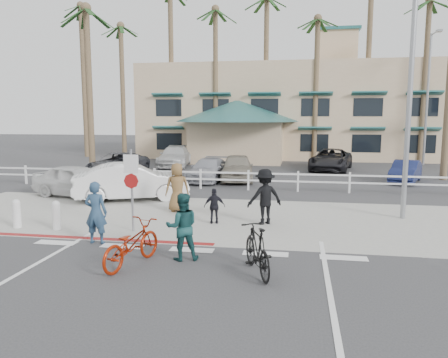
% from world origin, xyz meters
% --- Properties ---
extents(ground, '(140.00, 140.00, 0.00)m').
position_xyz_m(ground, '(0.00, 0.00, 0.00)').
color(ground, '#333335').
extents(bike_path, '(12.00, 16.00, 0.01)m').
position_xyz_m(bike_path, '(0.00, -2.00, 0.00)').
color(bike_path, '#333335').
rests_on(bike_path, ground).
extents(sidewalk_plaza, '(22.00, 7.00, 0.01)m').
position_xyz_m(sidewalk_plaza, '(0.00, 4.50, 0.01)').
color(sidewalk_plaza, gray).
rests_on(sidewalk_plaza, ground).
extents(cross_street, '(40.00, 5.00, 0.01)m').
position_xyz_m(cross_street, '(0.00, 8.50, 0.00)').
color(cross_street, '#333335').
rests_on(cross_street, ground).
extents(parking_lot, '(50.00, 16.00, 0.01)m').
position_xyz_m(parking_lot, '(0.00, 18.00, 0.00)').
color(parking_lot, '#333335').
rests_on(parking_lot, ground).
extents(curb_red, '(7.00, 0.25, 0.02)m').
position_xyz_m(curb_red, '(-3.00, 1.20, 0.01)').
color(curb_red, maroon).
rests_on(curb_red, ground).
extents(rail_fence, '(29.40, 0.16, 1.00)m').
position_xyz_m(rail_fence, '(0.50, 10.50, 0.50)').
color(rail_fence, silver).
rests_on(rail_fence, ground).
extents(building, '(28.00, 16.00, 11.30)m').
position_xyz_m(building, '(2.00, 31.00, 5.65)').
color(building, '#CEB28D').
rests_on(building, ground).
extents(sign_post, '(0.50, 0.10, 2.90)m').
position_xyz_m(sign_post, '(-2.30, 2.20, 1.45)').
color(sign_post, gray).
rests_on(sign_post, ground).
extents(bollard_0, '(0.26, 0.26, 0.95)m').
position_xyz_m(bollard_0, '(-4.80, 2.00, 0.47)').
color(bollard_0, silver).
rests_on(bollard_0, ground).
extents(bollard_1, '(0.26, 0.26, 0.95)m').
position_xyz_m(bollard_1, '(-6.20, 2.00, 0.47)').
color(bollard_1, silver).
rests_on(bollard_1, ground).
extents(streetlight_0, '(0.60, 2.00, 9.00)m').
position_xyz_m(streetlight_0, '(6.50, 5.50, 4.50)').
color(streetlight_0, gray).
rests_on(streetlight_0, ground).
extents(streetlight_1, '(0.60, 2.00, 9.50)m').
position_xyz_m(streetlight_1, '(12.00, 24.00, 4.75)').
color(streetlight_1, gray).
rests_on(streetlight_1, ground).
extents(palm_0, '(4.00, 4.00, 15.00)m').
position_xyz_m(palm_0, '(-16.00, 26.00, 7.50)').
color(palm_0, '#163715').
rests_on(palm_0, ground).
extents(palm_1, '(4.00, 4.00, 13.00)m').
position_xyz_m(palm_1, '(-12.00, 25.00, 6.50)').
color(palm_1, '#163715').
rests_on(palm_1, ground).
extents(palm_2, '(4.00, 4.00, 16.00)m').
position_xyz_m(palm_2, '(-8.00, 26.00, 8.00)').
color(palm_2, '#163715').
rests_on(palm_2, ground).
extents(palm_3, '(4.00, 4.00, 14.00)m').
position_xyz_m(palm_3, '(-4.00, 25.00, 7.00)').
color(palm_3, '#163715').
rests_on(palm_3, ground).
extents(palm_4, '(4.00, 4.00, 15.00)m').
position_xyz_m(palm_4, '(0.00, 26.00, 7.50)').
color(palm_4, '#163715').
rests_on(palm_4, ground).
extents(palm_5, '(4.00, 4.00, 13.00)m').
position_xyz_m(palm_5, '(4.00, 25.00, 6.50)').
color(palm_5, '#163715').
rests_on(palm_5, ground).
extents(palm_6, '(4.00, 4.00, 17.00)m').
position_xyz_m(palm_6, '(8.00, 26.00, 8.50)').
color(palm_6, '#163715').
rests_on(palm_6, ground).
extents(palm_7, '(4.00, 4.00, 14.00)m').
position_xyz_m(palm_7, '(12.00, 25.00, 7.00)').
color(palm_7, '#163715').
rests_on(palm_7, ground).
extents(palm_10, '(4.00, 4.00, 12.00)m').
position_xyz_m(palm_10, '(-10.00, 15.00, 6.00)').
color(palm_10, '#163715').
rests_on(palm_10, ground).
extents(bike_red, '(1.28, 2.20, 1.09)m').
position_xyz_m(bike_red, '(-1.15, -0.83, 0.55)').
color(bike_red, maroon).
rests_on(bike_red, ground).
extents(rider_red, '(0.66, 0.44, 1.80)m').
position_xyz_m(rider_red, '(-2.84, 0.80, 0.90)').
color(rider_red, navy).
rests_on(rider_red, ground).
extents(bike_black, '(1.21, 2.01, 1.17)m').
position_xyz_m(bike_black, '(1.92, -0.89, 0.58)').
color(bike_black, black).
rests_on(bike_black, ground).
extents(rider_black, '(1.00, 0.88, 1.71)m').
position_xyz_m(rider_black, '(-0.04, -0.18, 0.86)').
color(rider_black, '#143C3D').
rests_on(rider_black, ground).
extents(pedestrian_a, '(1.39, 1.17, 1.87)m').
position_xyz_m(pedestrian_a, '(1.71, 3.90, 0.94)').
color(pedestrian_a, black).
rests_on(pedestrian_a, ground).
extents(pedestrian_child, '(0.76, 0.44, 1.21)m').
position_xyz_m(pedestrian_child, '(0.04, 3.62, 0.60)').
color(pedestrian_child, black).
rests_on(pedestrian_child, ground).
extents(pedestrian_b, '(1.07, 0.89, 1.87)m').
position_xyz_m(pedestrian_b, '(-1.72, 5.27, 0.93)').
color(pedestrian_b, brown).
rests_on(pedestrian_b, ground).
extents(car_white_sedan, '(5.13, 3.54, 1.60)m').
position_xyz_m(car_white_sedan, '(-4.32, 7.15, 0.80)').
color(car_white_sedan, silver).
rests_on(car_white_sedan, ground).
extents(car_red_compact, '(4.58, 2.74, 1.46)m').
position_xyz_m(car_red_compact, '(-7.00, 7.47, 0.73)').
color(car_red_compact, silver).
rests_on(car_red_compact, ground).
extents(lot_car_0, '(2.68, 5.19, 1.40)m').
position_xyz_m(lot_car_0, '(-8.09, 14.50, 0.70)').
color(lot_car_0, '#2D2E34').
rests_on(lot_car_0, ground).
extents(lot_car_1, '(2.07, 4.41, 1.24)m').
position_xyz_m(lot_car_1, '(-2.20, 13.34, 0.62)').
color(lot_car_1, '#9B9DA6').
rests_on(lot_car_1, ground).
extents(lot_car_2, '(2.27, 4.55, 1.49)m').
position_xyz_m(lot_car_2, '(-0.61, 13.68, 0.74)').
color(lot_car_2, gray).
rests_on(lot_car_2, ground).
extents(lot_car_3, '(2.49, 3.87, 1.20)m').
position_xyz_m(lot_car_3, '(8.63, 14.61, 0.60)').
color(lot_car_3, '#18204E').
rests_on(lot_car_3, ground).
extents(lot_car_4, '(2.53, 5.16, 1.44)m').
position_xyz_m(lot_car_4, '(-6.04, 19.89, 0.72)').
color(lot_car_4, silver).
rests_on(lot_car_4, ground).
extents(lot_car_5, '(3.39, 5.57, 1.44)m').
position_xyz_m(lot_car_5, '(4.94, 19.40, 0.72)').
color(lot_car_5, black).
rests_on(lot_car_5, ground).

